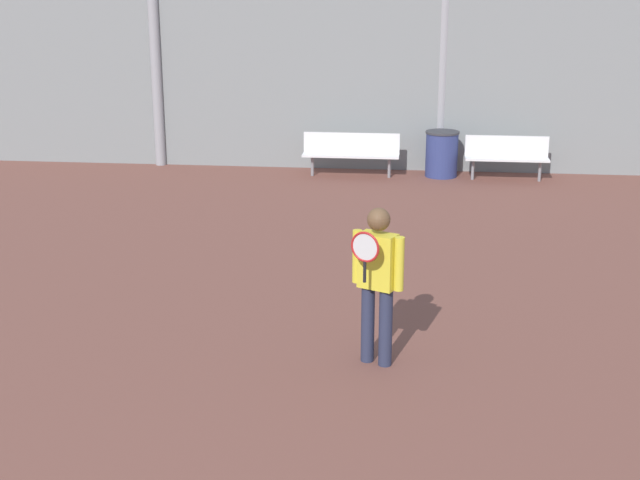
{
  "coord_description": "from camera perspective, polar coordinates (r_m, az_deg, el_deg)",
  "views": [
    {
      "loc": [
        1.8,
        -2.36,
        3.94
      ],
      "look_at": [
        0.72,
        7.4,
        0.96
      ],
      "focal_mm": 50.0,
      "sensor_mm": 36.0,
      "label": 1
    }
  ],
  "objects": [
    {
      "name": "back_fence",
      "position": [
        18.26,
        0.6,
        10.12
      ],
      "size": [
        32.11,
        0.06,
        3.57
      ],
      "color": "gray",
      "rests_on": "ground_plane"
    },
    {
      "name": "trash_bin",
      "position": [
        17.86,
        7.79,
        5.49
      ],
      "size": [
        0.66,
        0.66,
        0.9
      ],
      "color": "navy",
      "rests_on": "ground_plane"
    },
    {
      "name": "bench_by_gate",
      "position": [
        17.78,
        11.86,
        5.45
      ],
      "size": [
        1.61,
        0.4,
        0.85
      ],
      "color": "white",
      "rests_on": "ground_plane"
    },
    {
      "name": "tennis_player",
      "position": [
        9.06,
        3.68,
        -2.32
      ],
      "size": [
        0.53,
        0.5,
        1.68
      ],
      "rotation": [
        0.0,
        0.0,
        -0.43
      ],
      "color": "#282D47",
      "rests_on": "ground_plane"
    },
    {
      "name": "bench_courtside_near",
      "position": [
        17.74,
        2.0,
        5.79
      ],
      "size": [
        1.91,
        0.4,
        0.85
      ],
      "color": "white",
      "rests_on": "ground_plane"
    }
  ]
}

